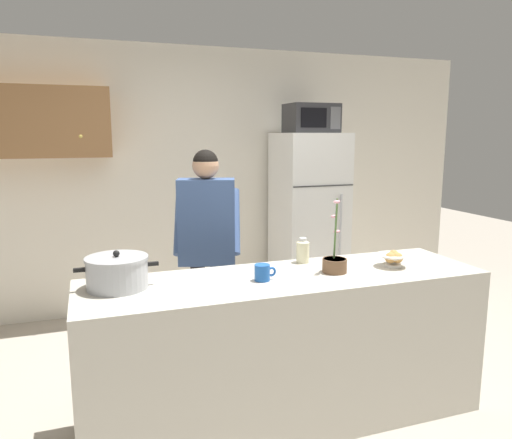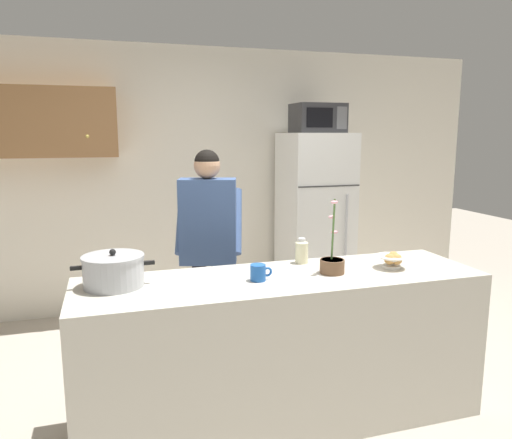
{
  "view_description": "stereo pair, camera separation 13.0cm",
  "coord_description": "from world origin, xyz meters",
  "px_view_note": "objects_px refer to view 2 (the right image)",
  "views": [
    {
      "loc": [
        -1.09,
        -2.57,
        1.75
      ],
      "look_at": [
        0.0,
        0.55,
        1.17
      ],
      "focal_mm": 34.02,
      "sensor_mm": 36.0,
      "label": 1
    },
    {
      "loc": [
        -0.96,
        -2.61,
        1.75
      ],
      "look_at": [
        0.0,
        0.55,
        1.17
      ],
      "focal_mm": 34.02,
      "sensor_mm": 36.0,
      "label": 2
    }
  ],
  "objects_px": {
    "potted_orchid": "(332,263)",
    "cooking_pot": "(114,271)",
    "bread_bowl": "(392,260)",
    "bottle_near_edge": "(302,251)",
    "refrigerator": "(315,221)",
    "coffee_mug": "(259,273)",
    "microwave": "(318,118)",
    "person_near_pot": "(208,233)"
  },
  "relations": [
    {
      "from": "microwave",
      "to": "coffee_mug",
      "type": "xyz_separation_m",
      "value": [
        -1.18,
        -1.87,
        -0.94
      ]
    },
    {
      "from": "microwave",
      "to": "coffee_mug",
      "type": "distance_m",
      "value": 2.4
    },
    {
      "from": "cooking_pot",
      "to": "bottle_near_edge",
      "type": "height_order",
      "value": "cooking_pot"
    },
    {
      "from": "refrigerator",
      "to": "microwave",
      "type": "bearing_deg",
      "value": -89.93
    },
    {
      "from": "refrigerator",
      "to": "bottle_near_edge",
      "type": "height_order",
      "value": "refrigerator"
    },
    {
      "from": "microwave",
      "to": "coffee_mug",
      "type": "bearing_deg",
      "value": -122.4
    },
    {
      "from": "potted_orchid",
      "to": "cooking_pot",
      "type": "bearing_deg",
      "value": 174.75
    },
    {
      "from": "potted_orchid",
      "to": "person_near_pot",
      "type": "bearing_deg",
      "value": 122.44
    },
    {
      "from": "coffee_mug",
      "to": "person_near_pot",
      "type": "bearing_deg",
      "value": 96.49
    },
    {
      "from": "refrigerator",
      "to": "bread_bowl",
      "type": "xyz_separation_m",
      "value": [
        -0.3,
        -1.88,
        0.09
      ]
    },
    {
      "from": "microwave",
      "to": "coffee_mug",
      "type": "relative_size",
      "value": 3.66
    },
    {
      "from": "refrigerator",
      "to": "cooking_pot",
      "type": "xyz_separation_m",
      "value": [
        -1.98,
        -1.76,
        0.13
      ]
    },
    {
      "from": "refrigerator",
      "to": "bottle_near_edge",
      "type": "distance_m",
      "value": 1.79
    },
    {
      "from": "cooking_pot",
      "to": "coffee_mug",
      "type": "bearing_deg",
      "value": -9.43
    },
    {
      "from": "microwave",
      "to": "person_near_pot",
      "type": "xyz_separation_m",
      "value": [
        -1.29,
        -0.94,
        -0.88
      ]
    },
    {
      "from": "coffee_mug",
      "to": "bread_bowl",
      "type": "bearing_deg",
      "value": 0.36
    },
    {
      "from": "refrigerator",
      "to": "coffee_mug",
      "type": "relative_size",
      "value": 13.47
    },
    {
      "from": "potted_orchid",
      "to": "bread_bowl",
      "type": "bearing_deg",
      "value": -1.42
    },
    {
      "from": "bottle_near_edge",
      "to": "potted_orchid",
      "type": "relative_size",
      "value": 0.36
    },
    {
      "from": "bread_bowl",
      "to": "coffee_mug",
      "type": "bearing_deg",
      "value": -179.64
    },
    {
      "from": "microwave",
      "to": "person_near_pot",
      "type": "distance_m",
      "value": 1.82
    },
    {
      "from": "bread_bowl",
      "to": "bottle_near_edge",
      "type": "height_order",
      "value": "bottle_near_edge"
    },
    {
      "from": "person_near_pot",
      "to": "bottle_near_edge",
      "type": "xyz_separation_m",
      "value": [
        0.49,
        -0.64,
        -0.02
      ]
    },
    {
      "from": "person_near_pot",
      "to": "cooking_pot",
      "type": "xyz_separation_m",
      "value": [
        -0.69,
        -0.79,
        -0.02
      ]
    },
    {
      "from": "bread_bowl",
      "to": "potted_orchid",
      "type": "distance_m",
      "value": 0.41
    },
    {
      "from": "cooking_pot",
      "to": "coffee_mug",
      "type": "relative_size",
      "value": 3.43
    },
    {
      "from": "coffee_mug",
      "to": "bottle_near_edge",
      "type": "bearing_deg",
      "value": 36.89
    },
    {
      "from": "bread_bowl",
      "to": "person_near_pot",
      "type": "bearing_deg",
      "value": 137.06
    },
    {
      "from": "coffee_mug",
      "to": "bread_bowl",
      "type": "relative_size",
      "value": 0.65
    },
    {
      "from": "refrigerator",
      "to": "bread_bowl",
      "type": "relative_size",
      "value": 8.74
    },
    {
      "from": "refrigerator",
      "to": "bread_bowl",
      "type": "bearing_deg",
      "value": -99.09
    },
    {
      "from": "person_near_pot",
      "to": "bottle_near_edge",
      "type": "height_order",
      "value": "person_near_pot"
    },
    {
      "from": "refrigerator",
      "to": "bottle_near_edge",
      "type": "bearing_deg",
      "value": -116.55
    },
    {
      "from": "person_near_pot",
      "to": "coffee_mug",
      "type": "height_order",
      "value": "person_near_pot"
    },
    {
      "from": "person_near_pot",
      "to": "bottle_near_edge",
      "type": "relative_size",
      "value": 9.91
    },
    {
      "from": "cooking_pot",
      "to": "bread_bowl",
      "type": "bearing_deg",
      "value": -4.32
    },
    {
      "from": "bottle_near_edge",
      "to": "bread_bowl",
      "type": "bearing_deg",
      "value": -29.7
    },
    {
      "from": "cooking_pot",
      "to": "coffee_mug",
      "type": "xyz_separation_m",
      "value": [
        0.8,
        -0.13,
        -0.04
      ]
    },
    {
      "from": "microwave",
      "to": "cooking_pot",
      "type": "relative_size",
      "value": 1.07
    },
    {
      "from": "refrigerator",
      "to": "person_near_pot",
      "type": "bearing_deg",
      "value": -143.26
    },
    {
      "from": "coffee_mug",
      "to": "microwave",
      "type": "bearing_deg",
      "value": 57.6
    },
    {
      "from": "bottle_near_edge",
      "to": "potted_orchid",
      "type": "bearing_deg",
      "value": -72.33
    }
  ]
}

